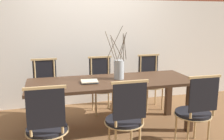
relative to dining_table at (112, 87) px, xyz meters
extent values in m
plane|color=brown|center=(0.00, 0.00, -0.64)|extent=(16.00, 16.00, 0.00)
cube|color=white|center=(0.00, 1.29, 0.33)|extent=(12.00, 0.06, 1.94)
cube|color=#422B1C|center=(0.00, 0.00, 0.08)|extent=(2.33, 0.85, 0.04)
cube|color=#422B1C|center=(-1.06, -0.32, -0.29)|extent=(0.09, 0.09, 0.70)
cube|color=#422B1C|center=(1.06, -0.32, -0.29)|extent=(0.09, 0.09, 0.70)
cube|color=#422B1C|center=(-1.06, 0.32, -0.29)|extent=(0.09, 0.09, 0.70)
cube|color=#422B1C|center=(1.06, 0.32, -0.29)|extent=(0.09, 0.09, 0.70)
cylinder|color=black|center=(-0.91, -0.69, -0.21)|extent=(0.44, 0.44, 0.04)
cylinder|color=tan|center=(-0.91, -0.69, -0.23)|extent=(0.46, 0.46, 0.01)
cylinder|color=tan|center=(-0.76, -0.55, -0.43)|extent=(0.03, 0.03, 0.42)
cylinder|color=tan|center=(-1.06, -0.88, 0.06)|extent=(0.03, 0.03, 0.51)
cylinder|color=tan|center=(-0.75, -0.88, 0.06)|extent=(0.03, 0.03, 0.51)
cube|color=black|center=(-0.91, -0.88, 0.09)|extent=(0.37, 0.02, 0.40)
cube|color=tan|center=(-0.91, -0.88, 0.30)|extent=(0.41, 0.03, 0.03)
cylinder|color=black|center=(-0.04, -0.69, -0.21)|extent=(0.44, 0.44, 0.04)
cylinder|color=tan|center=(-0.04, -0.69, -0.23)|extent=(0.46, 0.46, 0.01)
cylinder|color=tan|center=(-0.18, -0.55, -0.43)|extent=(0.03, 0.03, 0.42)
cylinder|color=tan|center=(0.11, -0.55, -0.43)|extent=(0.03, 0.03, 0.42)
cylinder|color=tan|center=(-0.19, -0.88, 0.06)|extent=(0.03, 0.03, 0.51)
cylinder|color=tan|center=(0.12, -0.88, 0.06)|extent=(0.03, 0.03, 0.51)
cube|color=black|center=(-0.04, -0.88, 0.09)|extent=(0.37, 0.02, 0.40)
cube|color=tan|center=(-0.04, -0.88, 0.30)|extent=(0.41, 0.03, 0.03)
cylinder|color=black|center=(0.87, -0.69, -0.21)|extent=(0.44, 0.44, 0.04)
cylinder|color=tan|center=(0.87, -0.69, -0.23)|extent=(0.46, 0.46, 0.01)
cylinder|color=tan|center=(0.73, -0.55, -0.43)|extent=(0.03, 0.03, 0.42)
cylinder|color=tan|center=(1.01, -0.55, -0.43)|extent=(0.03, 0.03, 0.42)
cylinder|color=tan|center=(0.73, -0.83, -0.43)|extent=(0.03, 0.03, 0.42)
cylinder|color=tan|center=(1.01, -0.83, -0.43)|extent=(0.03, 0.03, 0.42)
cylinder|color=tan|center=(0.71, -0.88, 0.06)|extent=(0.03, 0.03, 0.51)
cylinder|color=tan|center=(1.02, -0.88, 0.06)|extent=(0.03, 0.03, 0.51)
cube|color=black|center=(0.87, -0.88, 0.09)|extent=(0.37, 0.02, 0.40)
cube|color=tan|center=(0.87, -0.88, 0.30)|extent=(0.41, 0.03, 0.03)
cylinder|color=black|center=(-0.92, 0.69, -0.21)|extent=(0.44, 0.44, 0.04)
cylinder|color=tan|center=(-0.92, 0.69, -0.23)|extent=(0.46, 0.46, 0.01)
cylinder|color=tan|center=(-0.77, 0.55, -0.43)|extent=(0.03, 0.03, 0.42)
cylinder|color=tan|center=(-1.06, 0.55, -0.43)|extent=(0.03, 0.03, 0.42)
cylinder|color=tan|center=(-0.77, 0.83, -0.43)|extent=(0.03, 0.03, 0.42)
cylinder|color=tan|center=(-1.06, 0.83, -0.43)|extent=(0.03, 0.03, 0.42)
cylinder|color=tan|center=(-0.76, 0.88, 0.06)|extent=(0.03, 0.03, 0.51)
cylinder|color=tan|center=(-1.07, 0.88, 0.06)|extent=(0.03, 0.03, 0.51)
cube|color=black|center=(-0.92, 0.88, 0.09)|extent=(0.37, 0.02, 0.40)
cube|color=tan|center=(-0.92, 0.88, 0.30)|extent=(0.41, 0.03, 0.03)
cylinder|color=black|center=(0.02, 0.69, -0.21)|extent=(0.44, 0.44, 0.04)
cylinder|color=tan|center=(0.02, 0.69, -0.23)|extent=(0.46, 0.46, 0.01)
cylinder|color=tan|center=(0.16, 0.55, -0.43)|extent=(0.03, 0.03, 0.42)
cylinder|color=tan|center=(-0.13, 0.55, -0.43)|extent=(0.03, 0.03, 0.42)
cylinder|color=tan|center=(0.16, 0.83, -0.43)|extent=(0.03, 0.03, 0.42)
cylinder|color=tan|center=(-0.13, 0.83, -0.43)|extent=(0.03, 0.03, 0.42)
cylinder|color=tan|center=(0.17, 0.88, 0.06)|extent=(0.03, 0.03, 0.51)
cylinder|color=tan|center=(-0.14, 0.88, 0.06)|extent=(0.03, 0.03, 0.51)
cube|color=black|center=(0.02, 0.88, 0.09)|extent=(0.37, 0.02, 0.40)
cube|color=tan|center=(0.02, 0.88, 0.30)|extent=(0.41, 0.03, 0.03)
cylinder|color=black|center=(0.92, 0.69, -0.21)|extent=(0.44, 0.44, 0.04)
cylinder|color=tan|center=(0.92, 0.69, -0.23)|extent=(0.46, 0.46, 0.01)
cylinder|color=tan|center=(1.07, 0.55, -0.43)|extent=(0.03, 0.03, 0.42)
cylinder|color=tan|center=(0.78, 0.55, -0.43)|extent=(0.03, 0.03, 0.42)
cylinder|color=tan|center=(1.07, 0.83, -0.43)|extent=(0.03, 0.03, 0.42)
cylinder|color=tan|center=(0.78, 0.83, -0.43)|extent=(0.03, 0.03, 0.42)
cylinder|color=tan|center=(1.08, 0.88, 0.06)|extent=(0.03, 0.03, 0.51)
cylinder|color=tan|center=(0.77, 0.88, 0.06)|extent=(0.03, 0.03, 0.51)
cube|color=black|center=(0.92, 0.88, 0.09)|extent=(0.37, 0.02, 0.40)
cube|color=tan|center=(0.92, 0.88, 0.30)|extent=(0.41, 0.03, 0.03)
cylinder|color=#B2BCC1|center=(0.12, 0.07, 0.24)|extent=(0.15, 0.15, 0.28)
cylinder|color=#473828|center=(0.09, 0.20, 0.62)|extent=(0.27, 0.07, 0.48)
cylinder|color=#473828|center=(0.18, 0.09, 0.55)|extent=(0.05, 0.13, 0.34)
cylinder|color=#473828|center=(0.18, 0.11, 0.57)|extent=(0.10, 0.13, 0.39)
cylinder|color=#473828|center=(0.18, 0.05, 0.57)|extent=(0.05, 0.12, 0.38)
cylinder|color=#473828|center=(0.20, 0.03, 0.55)|extent=(0.09, 0.16, 0.36)
cylinder|color=#473828|center=(0.07, -0.01, 0.56)|extent=(0.18, 0.11, 0.36)
cylinder|color=#473828|center=(0.04, 0.04, 0.54)|extent=(0.06, 0.17, 0.32)
cylinder|color=#473828|center=(-0.01, 0.03, 0.58)|extent=(0.09, 0.28, 0.40)
cube|color=#234C8C|center=(-0.32, -0.04, 0.11)|extent=(0.23, 0.16, 0.01)
cube|color=beige|center=(-0.33, -0.04, 0.12)|extent=(0.24, 0.21, 0.01)
camera|label=1|loc=(-0.88, -3.29, 0.96)|focal=40.00mm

